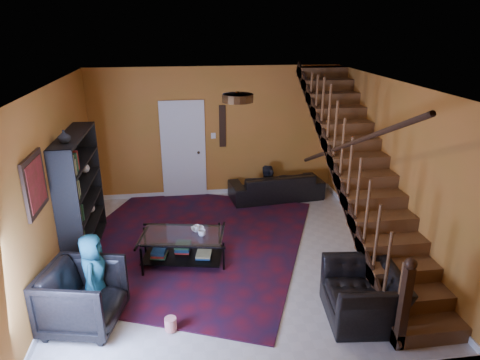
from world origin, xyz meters
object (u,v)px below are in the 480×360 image
at_px(sofa, 276,186).
at_px(armchair_right, 363,295).
at_px(coffee_table, 183,246).
at_px(armchair_left, 83,297).
at_px(bookshelf, 81,196).

xyz_separation_m(sofa, armchair_right, (0.24, -4.09, 0.05)).
xyz_separation_m(armchair_right, coffee_table, (-2.29, 1.70, -0.05)).
distance_m(sofa, coffee_table, 3.15).
distance_m(sofa, armchair_right, 4.10).
height_order(sofa, armchair_left, armchair_left).
height_order(bookshelf, armchair_right, bookshelf).
bearing_deg(bookshelf, armchair_left, -80.17).
bearing_deg(armchair_left, sofa, -28.54).
height_order(sofa, armchair_right, armchair_right).
relative_size(bookshelf, armchair_right, 1.92).
bearing_deg(armchair_left, bookshelf, 22.74).
bearing_deg(sofa, armchair_right, 86.86).
height_order(sofa, coffee_table, sofa).
relative_size(armchair_right, coffee_table, 0.74).
height_order(armchair_right, coffee_table, armchair_right).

